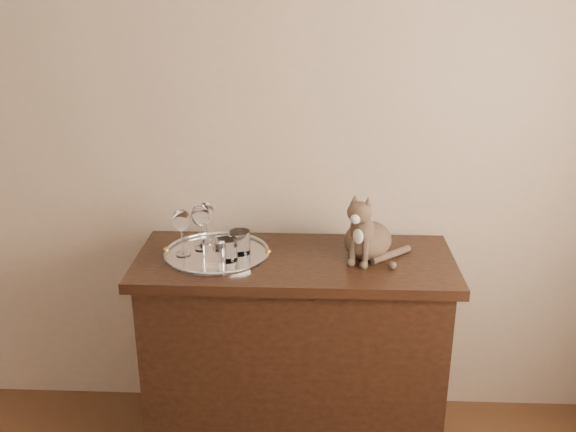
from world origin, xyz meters
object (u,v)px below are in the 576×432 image
wine_glass_b (206,225)px  cat (369,223)px  wine_glass_a (201,227)px  tray (217,254)px  sideboard (294,355)px  wine_glass_c (182,232)px  tumbler_b (214,253)px  tumbler_a (227,250)px  tumbler_c (240,242)px

wine_glass_b → cat: size_ratio=0.67×
wine_glass_a → tray: bearing=-33.2°
wine_glass_a → wine_glass_b: (0.02, 0.02, -0.00)m
sideboard → tray: 0.52m
sideboard → wine_glass_c: size_ratio=6.65×
wine_glass_a → wine_glass_c: 0.08m
tumbler_b → cat: size_ratio=0.35×
tumbler_a → cat: size_ratio=0.31×
wine_glass_a → tumbler_a: 0.16m
wine_glass_c → tumbler_a: bearing=-14.3°
tray → wine_glass_b: bearing=126.8°
wine_glass_a → wine_glass_c: bearing=-136.5°
tray → tumbler_b: size_ratio=4.28×
wine_glass_b → tumbler_a: bearing=-52.0°
sideboard → tumbler_b: tumbler_b is taller
tumbler_c → wine_glass_c: bearing=-174.1°
wine_glass_b → tumbler_b: (0.06, -0.17, -0.04)m
wine_glass_a → tumbler_b: size_ratio=1.94×
cat → tumbler_a: bearing=-147.2°
wine_glass_b → wine_glass_c: same height
tray → tumbler_c: 0.10m
tumbler_a → cat: 0.53m
wine_glass_a → wine_glass_c: size_ratio=1.00×
tumbler_a → tumbler_c: size_ratio=0.94×
cat → tray: bearing=-154.0°
wine_glass_c → tumbler_a: 0.19m
tray → wine_glass_a: 0.12m
cat → wine_glass_a: bearing=-158.0°
sideboard → wine_glass_b: size_ratio=6.67×
tumbler_a → tumbler_b: 0.06m
tray → wine_glass_c: 0.16m
tumbler_a → cat: bearing=8.2°
tray → wine_glass_b: (-0.05, 0.07, 0.09)m
wine_glass_b → tumbler_b: size_ratio=1.92×
wine_glass_b → tumbler_a: wine_glass_b is taller
tumbler_a → tumbler_c: tumbler_c is taller
wine_glass_a → tumbler_c: (0.15, -0.04, -0.05)m
wine_glass_a → wine_glass_b: size_ratio=1.01×
sideboard → cat: bearing=5.5°
sideboard → tumbler_c: 0.52m
wine_glass_c → cat: cat is taller
wine_glass_b → cat: bearing=-4.7°
tumbler_b → wine_glass_b: bearing=108.8°
wine_glass_a → wine_glass_c: same height
tumbler_b → tumbler_c: (0.08, 0.11, -0.00)m
wine_glass_a → tumbler_b: (0.07, -0.14, -0.04)m
wine_glass_c → tumbler_c: wine_glass_c is taller
tumbler_a → tumbler_b: tumbler_b is taller
sideboard → wine_glass_a: 0.64m
wine_glass_a → tumbler_a: wine_glass_a is taller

